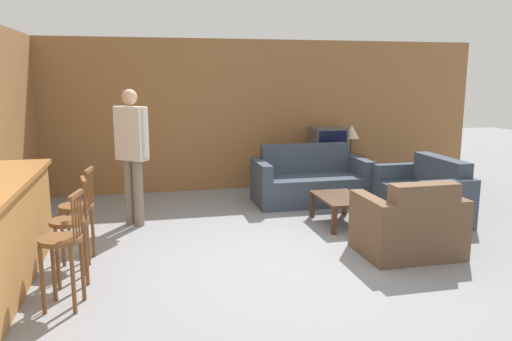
% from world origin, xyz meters
% --- Properties ---
extents(ground_plane, '(24.00, 24.00, 0.00)m').
position_xyz_m(ground_plane, '(0.00, 0.00, 0.00)').
color(ground_plane, gray).
extents(wall_back, '(9.40, 0.08, 2.60)m').
position_xyz_m(wall_back, '(0.00, 3.74, 1.30)').
color(wall_back, olive).
rests_on(wall_back, ground_plane).
extents(bar_counter, '(0.55, 2.64, 1.02)m').
position_xyz_m(bar_counter, '(-2.77, 0.01, 0.51)').
color(bar_counter, '#A87038').
rests_on(bar_counter, ground_plane).
extents(bar_chair_near, '(0.43, 0.43, 1.02)m').
position_xyz_m(bar_chair_near, '(-2.13, -0.56, 0.54)').
color(bar_chair_near, brown).
rests_on(bar_chair_near, ground_plane).
extents(bar_chair_mid, '(0.42, 0.42, 1.02)m').
position_xyz_m(bar_chair_mid, '(-2.13, -0.01, 0.54)').
color(bar_chair_mid, brown).
rests_on(bar_chair_mid, ground_plane).
extents(bar_chair_far, '(0.41, 0.41, 1.02)m').
position_xyz_m(bar_chair_far, '(-2.13, 0.56, 0.54)').
color(bar_chair_far, brown).
rests_on(bar_chair_far, ground_plane).
extents(couch_far, '(1.78, 0.87, 0.89)m').
position_xyz_m(couch_far, '(1.14, 2.47, 0.32)').
color(couch_far, '#384251').
rests_on(couch_far, ground_plane).
extents(armchair_near, '(1.06, 0.83, 0.87)m').
position_xyz_m(armchair_near, '(1.43, -0.05, 0.32)').
color(armchair_near, brown).
rests_on(armchair_near, ground_plane).
extents(loveseat_right, '(0.80, 1.42, 0.86)m').
position_xyz_m(loveseat_right, '(2.41, 1.25, 0.31)').
color(loveseat_right, '#384251').
rests_on(loveseat_right, ground_plane).
extents(coffee_table, '(0.57, 0.91, 0.38)m').
position_xyz_m(coffee_table, '(1.14, 1.23, 0.32)').
color(coffee_table, '#472D1E').
rests_on(coffee_table, ground_plane).
extents(tv_unit, '(1.21, 0.53, 0.61)m').
position_xyz_m(tv_unit, '(1.75, 3.32, 0.30)').
color(tv_unit, '#513823').
rests_on(tv_unit, ground_plane).
extents(tv, '(0.57, 0.49, 0.48)m').
position_xyz_m(tv, '(1.75, 3.32, 0.85)').
color(tv, '#4C4C4C').
rests_on(tv, tv_unit).
extents(table_lamp, '(0.28, 0.28, 0.51)m').
position_xyz_m(table_lamp, '(2.20, 3.32, 0.99)').
color(table_lamp, brown).
rests_on(table_lamp, tv_unit).
extents(person_by_window, '(0.45, 0.41, 1.81)m').
position_xyz_m(person_by_window, '(-1.57, 1.82, 1.04)').
color(person_by_window, '#756B5B').
rests_on(person_by_window, ground_plane).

